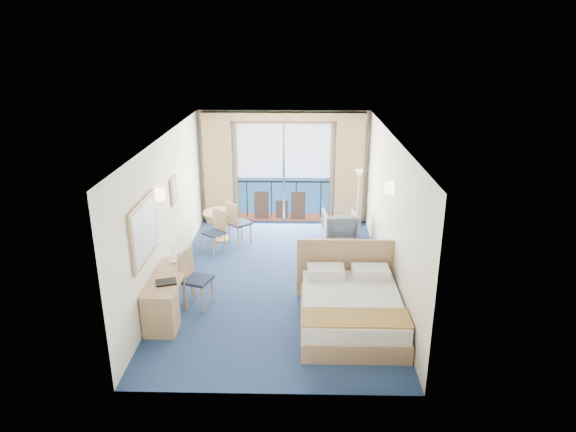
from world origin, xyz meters
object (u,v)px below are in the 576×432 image
object	(u,v)px
round_table	(220,218)
table_chair_a	(236,220)
armchair	(340,226)
table_chair_b	(216,229)
desk_chair	(193,275)
desk	(162,306)
nightstand	(375,274)
bed	(351,308)
floor_lamp	(359,185)

from	to	relation	value
round_table	table_chair_a	bearing A→B (deg)	-32.24
armchair	table_chair_b	size ratio (longest dim) A/B	0.83
desk_chair	table_chair_b	size ratio (longest dim) A/B	1.10
desk	nightstand	bearing A→B (deg)	21.40
nightstand	desk	world-z (taller)	desk
table_chair_b	bed	bearing A→B (deg)	-9.14
bed	table_chair_a	distance (m)	3.94
desk	table_chair_b	world-z (taller)	table_chair_b
bed	floor_lamp	world-z (taller)	floor_lamp
round_table	desk	bearing A→B (deg)	-95.56
nightstand	table_chair_a	world-z (taller)	table_chair_a
bed	desk_chair	world-z (taller)	bed
floor_lamp	round_table	bearing A→B (deg)	-169.19
nightstand	floor_lamp	distance (m)	3.02
desk_chair	round_table	distance (m)	2.93
floor_lamp	desk_chair	world-z (taller)	floor_lamp
bed	desk_chair	bearing A→B (deg)	167.11
nightstand	table_chair_a	bearing A→B (deg)	142.86
desk_chair	table_chair_a	world-z (taller)	desk_chair
nightstand	floor_lamp	size ratio (longest dim) A/B	0.41
armchair	round_table	distance (m)	2.67
desk	table_chair_b	bearing A→B (deg)	83.03
desk_chair	table_chair_b	world-z (taller)	desk_chair
armchair	desk	world-z (taller)	desk
nightstand	round_table	distance (m)	3.89
bed	round_table	world-z (taller)	bed
desk_chair	table_chair_b	xyz separation A→B (m)	(0.04, 2.29, -0.05)
desk	table_chair_b	size ratio (longest dim) A/B	1.66
nightstand	floor_lamp	bearing A→B (deg)	90.50
table_chair_a	round_table	bearing A→B (deg)	15.86
bed	table_chair_a	bearing A→B (deg)	123.69
table_chair_a	table_chair_b	distance (m)	0.55
bed	round_table	bearing A→B (deg)	126.17
nightstand	armchair	size ratio (longest dim) A/B	0.82
floor_lamp	desk	distance (m)	5.55
armchair	desk_chair	xyz separation A→B (m)	(-2.69, -2.96, 0.22)
desk	armchair	bearing A→B (deg)	50.89
bed	desk	distance (m)	2.94
round_table	table_chair_a	xyz separation A→B (m)	(0.39, -0.25, 0.04)
desk	bed	bearing A→B (deg)	3.14
floor_lamp	round_table	xyz separation A→B (m)	(-3.10, -0.59, -0.62)
bed	floor_lamp	xyz separation A→B (m)	(0.52, 4.11, 0.82)
desk	table_chair_a	distance (m)	3.52
nightstand	round_table	world-z (taller)	round_table
floor_lamp	bed	bearing A→B (deg)	-97.27
floor_lamp	desk	size ratio (longest dim) A/B	0.99
desk_chair	nightstand	bearing A→B (deg)	-60.22
desk	round_table	world-z (taller)	desk
table_chair_a	floor_lamp	bearing A→B (deg)	-114.69
desk_chair	table_chair_b	bearing A→B (deg)	17.84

